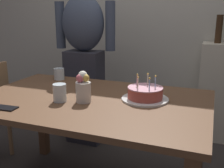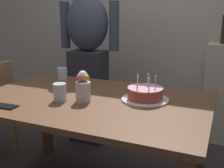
% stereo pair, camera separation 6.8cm
% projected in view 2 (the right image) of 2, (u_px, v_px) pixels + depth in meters
% --- Properties ---
extents(back_wall, '(5.20, 0.10, 2.60)m').
position_uv_depth(back_wall, '(155.00, 10.00, 2.98)').
color(back_wall, beige).
rests_on(back_wall, ground_plane).
extents(dining_table, '(1.50, 0.96, 0.74)m').
position_uv_depth(dining_table, '(91.00, 112.00, 1.78)').
color(dining_table, brown).
rests_on(dining_table, ground_plane).
extents(birthday_cake, '(0.30, 0.30, 0.16)m').
position_uv_depth(birthday_cake, '(145.00, 94.00, 1.70)').
color(birthday_cake, white).
rests_on(birthday_cake, dining_table).
extents(water_glass_near, '(0.08, 0.08, 0.09)m').
position_uv_depth(water_glass_near, '(62.00, 73.00, 2.24)').
color(water_glass_near, silver).
rests_on(water_glass_near, dining_table).
extents(water_glass_far, '(0.08, 0.08, 0.11)m').
position_uv_depth(water_glass_far, '(60.00, 92.00, 1.69)').
color(water_glass_far, silver).
rests_on(water_glass_far, dining_table).
extents(cell_phone, '(0.15, 0.08, 0.01)m').
position_uv_depth(cell_phone, '(5.00, 106.00, 1.59)').
color(cell_phone, black).
rests_on(cell_phone, dining_table).
extents(flower_vase, '(0.09, 0.10, 0.19)m').
position_uv_depth(flower_vase, '(83.00, 86.00, 1.67)').
color(flower_vase, silver).
rests_on(flower_vase, dining_table).
extents(person_man_bearded, '(0.61, 0.27, 1.66)m').
position_uv_depth(person_man_bearded, '(88.00, 56.00, 2.59)').
color(person_man_bearded, '#33333D').
rests_on(person_man_bearded, ground_plane).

